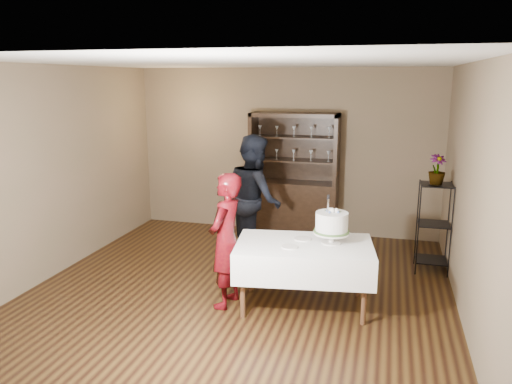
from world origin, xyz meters
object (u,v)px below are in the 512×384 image
(china_hutch, at_px, (294,196))
(cake, at_px, (332,224))
(cake_table, at_px, (304,259))
(potted_plant, at_px, (437,170))
(plant_etagere, at_px, (434,224))
(man, at_px, (255,199))
(woman, at_px, (226,241))

(china_hutch, height_order, cake, china_hutch)
(cake_table, relative_size, potted_plant, 4.14)
(cake_table, height_order, potted_plant, potted_plant)
(china_hutch, xyz_separation_m, plant_etagere, (2.08, -1.05, -0.01))
(man, bearing_deg, plant_etagere, -113.77)
(china_hutch, distance_m, potted_plant, 2.44)
(plant_etagere, bearing_deg, china_hutch, 153.17)
(cake_table, relative_size, woman, 1.05)
(man, relative_size, cake, 3.26)
(china_hutch, height_order, woman, china_hutch)
(man, height_order, potted_plant, man)
(plant_etagere, height_order, cake, cake)
(woman, distance_m, potted_plant, 2.91)
(cake_table, distance_m, woman, 0.89)
(woman, bearing_deg, cake, 110.23)
(plant_etagere, bearing_deg, potted_plant, -122.33)
(cake_table, relative_size, man, 0.90)
(cake_table, height_order, man, man)
(potted_plant, bearing_deg, plant_etagere, 57.67)
(woman, relative_size, man, 0.85)
(cake, bearing_deg, plant_etagere, 50.38)
(plant_etagere, xyz_separation_m, man, (-2.39, -0.22, 0.24))
(cake, height_order, potted_plant, potted_plant)
(plant_etagere, distance_m, man, 2.41)
(china_hutch, bearing_deg, man, -103.60)
(woman, bearing_deg, china_hutch, -178.09)
(cake_table, bearing_deg, plant_etagere, 46.18)
(china_hutch, relative_size, man, 1.12)
(cake_table, distance_m, potted_plant, 2.24)
(cake_table, xyz_separation_m, woman, (-0.85, -0.17, 0.19))
(plant_etagere, relative_size, woman, 0.79)
(plant_etagere, height_order, woman, woman)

